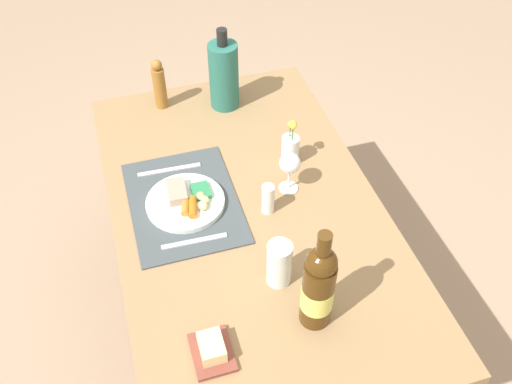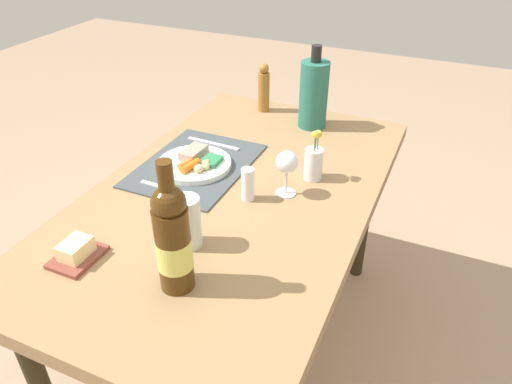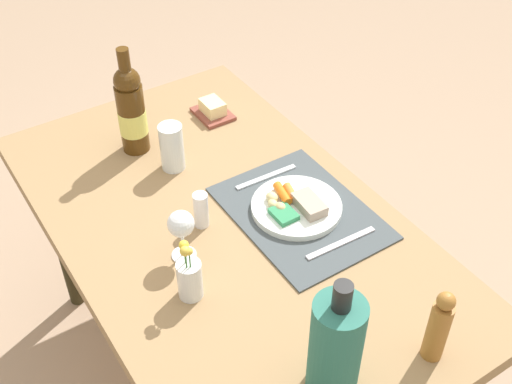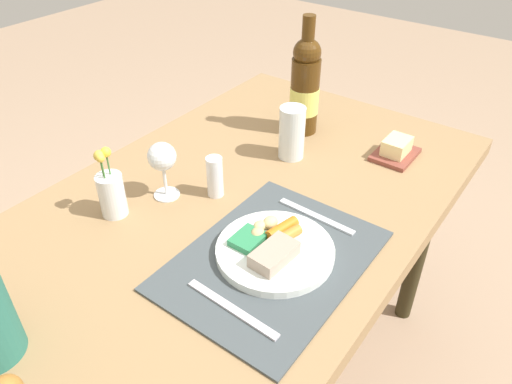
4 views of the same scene
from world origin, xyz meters
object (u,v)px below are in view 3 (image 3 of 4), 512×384
Objects in this scene: dinner_plate at (296,206)px; knife at (266,177)px; flower_vase at (189,277)px; water_tumbler at (172,150)px; fork at (341,243)px; butter_dish at (213,110)px; wine_bottle at (131,110)px; dining_table at (227,240)px; cooler_bottle at (336,347)px; pepper_mill at (439,327)px; wine_glass at (181,226)px; salt_shaker at (201,210)px.

dinner_plate reaches higher than knife.
flower_vase reaches higher than water_tumbler.
water_tumbler is at bearing 27.95° from dinner_plate.
fork is 0.32m from knife.
flower_vase is 1.31× the size of butter_dish.
wine_bottle is 0.17m from water_tumbler.
wine_bottle reaches higher than dining_table.
dinner_plate is at bearing 175.24° from butter_dish.
pepper_mill is at bearing -104.56° from cooler_bottle.
wine_glass is at bearing 9.40° from cooler_bottle.
dining_table is 7.24× the size of knife.
cooler_bottle is at bearing 140.76° from fork.
cooler_bottle is 2.17× the size of water_tumbler.
dinner_plate is 0.52m from butter_dish.
fork is at bearing 178.26° from butter_dish.
dining_table is 7.11× the size of pepper_mill.
flower_vase is (-0.17, 0.20, 0.13)m from dining_table.
water_tumbler reaches higher than dinner_plate.
salt_shaker is (0.26, 0.26, 0.04)m from fork.
water_tumbler reaches higher than knife.
butter_dish is at bearing -33.51° from salt_shaker.
dining_table is at bearing -49.56° from flower_vase.
butter_dish reaches higher than fork.
cooler_bottle is 2.16× the size of wine_glass.
pepper_mill is 0.90m from water_tumbler.
wine_glass is (0.55, 0.31, 0.01)m from pepper_mill.
pepper_mill is 1.37× the size of wine_glass.
wine_glass reaches higher than dining_table.
pepper_mill is at bearing 175.83° from fork.
dinner_plate is 0.40m from water_tumbler.
water_tumbler and wine_glass have the same top height.
knife is at bearing 4.76° from fork.
flower_vase reaches higher than dining_table.
knife is 0.26m from salt_shaker.
dining_table is 0.21m from dinner_plate.
fork is 0.72m from wine_bottle.
fork is at bearing -41.57° from cooler_bottle.
dining_table is 0.58m from cooler_bottle.
dinner_plate is at bearing -154.24° from wine_bottle.
dinner_plate is 0.39m from flower_vase.
fork is at bearing -158.05° from water_tumbler.
cooler_bottle is at bearing 172.61° from dining_table.
knife is 1.35× the size of wine_glass.
dining_table is 0.32m from fork.
dining_table is at bearing -178.37° from water_tumbler.
butter_dish is at bearing -26.29° from dining_table.
butter_dish is (0.36, -0.03, 0.01)m from knife.
salt_shaker is 0.72× the size of wine_glass.
pepper_mill reaches higher than flower_vase.
wine_bottle is 0.41m from salt_shaker.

